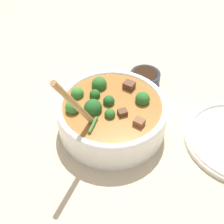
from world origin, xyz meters
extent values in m
plane|color=#C6B293|center=(0.00, 0.00, 0.00)|extent=(4.00, 4.00, 0.00)
cylinder|color=white|center=(0.00, 0.00, 0.04)|extent=(0.26, 0.26, 0.08)
torus|color=white|center=(0.00, 0.00, 0.08)|extent=(0.26, 0.26, 0.02)
cylinder|color=#9E662D|center=(0.00, 0.00, 0.05)|extent=(0.24, 0.24, 0.05)
sphere|color=#2D6B28|center=(-0.04, -0.06, 0.09)|extent=(0.04, 0.04, 0.04)
cylinder|color=#6B9956|center=(-0.04, -0.06, 0.06)|extent=(0.01, 0.01, 0.02)
sphere|color=#235B23|center=(0.00, -0.01, 0.08)|extent=(0.03, 0.03, 0.03)
cylinder|color=#6B9956|center=(0.00, -0.01, 0.06)|extent=(0.01, 0.01, 0.01)
sphere|color=#387F33|center=(0.02, -0.09, 0.08)|extent=(0.03, 0.03, 0.03)
cylinder|color=#6B9956|center=(0.02, -0.09, 0.06)|extent=(0.01, 0.01, 0.01)
sphere|color=#2D6B28|center=(-0.05, 0.05, 0.09)|extent=(0.03, 0.03, 0.03)
cylinder|color=#6B9956|center=(-0.05, 0.05, 0.06)|extent=(0.01, 0.01, 0.02)
sphere|color=#235B23|center=(0.04, -0.02, 0.09)|extent=(0.04, 0.04, 0.04)
cylinder|color=#6B9956|center=(0.04, -0.02, 0.06)|extent=(0.01, 0.01, 0.02)
sphere|color=#2D6B28|center=(0.03, 0.02, 0.08)|extent=(0.02, 0.02, 0.02)
cylinder|color=#6B9956|center=(0.03, 0.02, 0.07)|extent=(0.01, 0.01, 0.01)
sphere|color=#235B23|center=(0.00, -0.05, 0.08)|extent=(0.03, 0.03, 0.03)
cylinder|color=#6B9956|center=(0.00, -0.05, 0.06)|extent=(0.01, 0.01, 0.01)
sphere|color=#387F33|center=(0.07, -0.06, 0.09)|extent=(0.03, 0.03, 0.03)
cylinder|color=#6B9956|center=(0.07, -0.06, 0.06)|extent=(0.01, 0.01, 0.02)
cube|color=brown|center=(0.02, 0.08, 0.08)|extent=(0.02, 0.02, 0.02)
cube|color=brown|center=(-0.07, 0.00, 0.08)|extent=(0.02, 0.03, 0.02)
cube|color=brown|center=(0.01, 0.04, 0.08)|extent=(0.03, 0.03, 0.02)
cylinder|color=#3D7533|center=(0.08, 0.01, 0.08)|extent=(0.05, 0.02, 0.01)
ellipsoid|color=#A87A47|center=(0.07, -0.01, 0.07)|extent=(0.04, 0.03, 0.01)
cylinder|color=#A87A47|center=(0.11, -0.01, 0.16)|extent=(0.10, 0.02, 0.17)
cylinder|color=#232833|center=(-0.20, -0.02, 0.02)|extent=(0.09, 0.09, 0.03)
cylinder|color=black|center=(-0.20, -0.02, 0.03)|extent=(0.07, 0.07, 0.01)
camera|label=1|loc=(0.39, 0.27, 0.54)|focal=45.00mm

